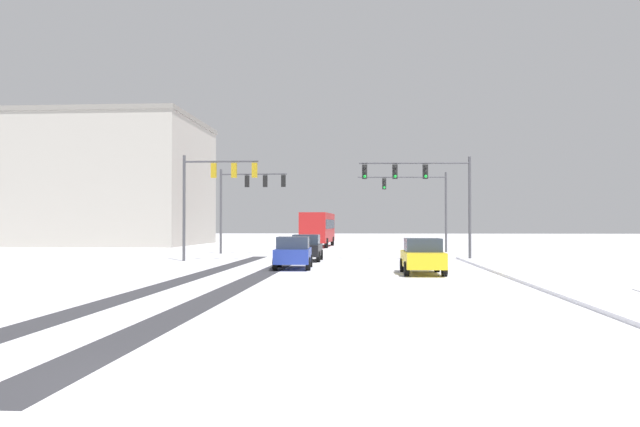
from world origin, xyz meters
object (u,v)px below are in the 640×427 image
at_px(traffic_signal_near_left, 214,184).
at_px(traffic_signal_far_right, 421,197).
at_px(office_building_far_left_block, 99,182).
at_px(car_yellow_cab_third, 423,256).
at_px(bus_oncoming, 318,227).
at_px(traffic_signal_near_right, 425,183).
at_px(car_blue_second, 293,253).
at_px(traffic_signal_far_left, 247,192).
at_px(car_black_lead, 307,248).

bearing_deg(traffic_signal_near_left, traffic_signal_far_right, 45.28).
bearing_deg(office_building_far_left_block, car_yellow_cab_third, -51.35).
bearing_deg(bus_oncoming, car_yellow_cab_third, -78.23).
height_order(traffic_signal_near_right, car_yellow_cab_third, traffic_signal_near_right).
relative_size(traffic_signal_near_left, car_blue_second, 1.56).
bearing_deg(traffic_signal_far_left, car_blue_second, -71.61).
bearing_deg(office_building_far_left_block, traffic_signal_far_left, -45.46).
xyz_separation_m(car_black_lead, office_building_far_left_block, (-26.15, 30.36, 6.17)).
bearing_deg(office_building_far_left_block, bus_oncoming, -11.16).
height_order(traffic_signal_far_left, traffic_signal_far_right, same).
height_order(traffic_signal_near_left, traffic_signal_near_right, same).
height_order(car_blue_second, bus_oncoming, bus_oncoming).
height_order(traffic_signal_far_right, traffic_signal_near_left, same).
bearing_deg(traffic_signal_near_left, office_building_far_left_block, 123.50).
bearing_deg(car_black_lead, traffic_signal_far_right, 58.76).
distance_m(car_black_lead, office_building_far_left_block, 40.54).
relative_size(traffic_signal_near_left, office_building_far_left_block, 0.29).
bearing_deg(traffic_signal_far_left, traffic_signal_near_right, -32.26).
bearing_deg(traffic_signal_far_right, car_blue_second, -111.73).
bearing_deg(car_black_lead, traffic_signal_near_right, 9.73).
bearing_deg(traffic_signal_near_right, car_yellow_cab_third, -95.76).
bearing_deg(car_yellow_cab_third, car_black_lead, 121.56).
height_order(traffic_signal_far_right, car_yellow_cab_third, traffic_signal_far_right).
relative_size(car_black_lead, bus_oncoming, 0.37).
relative_size(traffic_signal_far_left, traffic_signal_far_right, 0.90).
bearing_deg(car_blue_second, office_building_far_left_block, 124.96).
distance_m(car_black_lead, car_blue_second, 7.01).
distance_m(traffic_signal_near_left, traffic_signal_near_right, 13.14).
relative_size(traffic_signal_near_right, car_black_lead, 1.71).
bearing_deg(car_blue_second, traffic_signal_far_left, 108.39).
height_order(traffic_signal_far_right, office_building_far_left_block, office_building_far_left_block).
relative_size(traffic_signal_near_left, traffic_signal_near_right, 0.93).
relative_size(traffic_signal_far_left, traffic_signal_near_right, 0.93).
xyz_separation_m(traffic_signal_far_left, car_yellow_cab_third, (11.65, -19.42, -3.95)).
bearing_deg(traffic_signal_far_right, traffic_signal_far_left, -163.60).
relative_size(traffic_signal_far_right, car_blue_second, 1.74).
relative_size(traffic_signal_far_right, bus_oncoming, 0.65).
bearing_deg(car_yellow_cab_third, office_building_far_left_block, 128.65).
bearing_deg(bus_oncoming, office_building_far_left_block, 168.84).
relative_size(traffic_signal_far_left, car_blue_second, 1.56).
relative_size(car_black_lead, office_building_far_left_block, 0.18).
height_order(car_blue_second, car_yellow_cab_third, same).
distance_m(traffic_signal_far_right, bus_oncoming, 15.47).
bearing_deg(car_yellow_cab_third, car_blue_second, 153.68).
bearing_deg(traffic_signal_near_left, car_blue_second, -48.71).
bearing_deg(traffic_signal_far_left, car_yellow_cab_third, -59.04).
xyz_separation_m(traffic_signal_near_left, office_building_far_left_block, (-20.47, 30.93, 2.24)).
bearing_deg(bus_oncoming, traffic_signal_near_left, -99.75).
bearing_deg(bus_oncoming, traffic_signal_near_right, -70.54).
xyz_separation_m(car_yellow_cab_third, office_building_far_left_block, (-32.34, 40.45, 6.17)).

